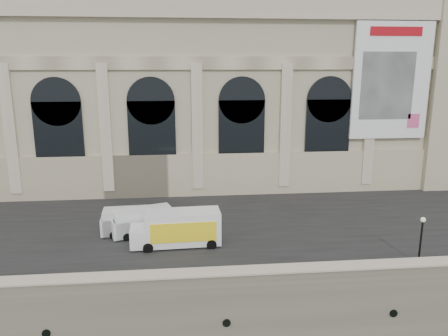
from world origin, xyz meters
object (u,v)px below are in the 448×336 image
at_px(van_c, 139,222).
at_px(lamp_right, 421,241).
at_px(box_truck, 178,229).
at_px(van_b, 129,221).

relative_size(van_c, lamp_right, 1.49).
relative_size(box_truck, lamp_right, 1.97).
relative_size(van_c, box_truck, 0.76).
bearing_deg(van_c, van_b, 161.99).
xyz_separation_m(van_b, van_c, (0.90, -0.29, 0.00)).
distance_m(box_truck, lamp_right, 19.07).
bearing_deg(lamp_right, van_b, 159.56).
bearing_deg(van_b, box_truck, -34.21).
xyz_separation_m(van_c, box_truck, (3.45, -2.66, 0.29)).
bearing_deg(lamp_right, van_c, 159.46).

